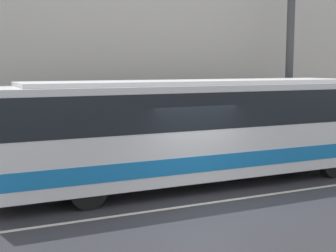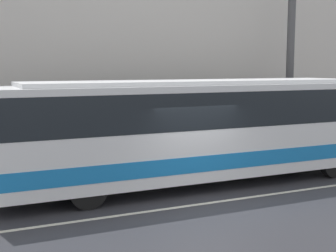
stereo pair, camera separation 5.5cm
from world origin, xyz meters
TOP-DOWN VIEW (x-y plane):
  - ground_plane at (0.00, 0.00)m, footprint 60.00×60.00m
  - sidewalk at (0.00, 5.11)m, footprint 60.00×2.21m
  - building_facade at (0.00, 6.35)m, footprint 60.00×0.35m
  - lane_stripe at (0.00, 0.00)m, footprint 54.00×0.14m
  - transit_bus at (0.67, 1.98)m, footprint 12.12×2.61m
  - utility_pole_near at (6.29, 4.58)m, footprint 0.30×0.30m

SIDE VIEW (x-z plane):
  - ground_plane at x=0.00m, z-range 0.00..0.00m
  - lane_stripe at x=0.00m, z-range 0.00..0.01m
  - sidewalk at x=0.00m, z-range 0.00..0.18m
  - transit_bus at x=0.67m, z-range 0.20..3.36m
  - utility_pole_near at x=6.29m, z-range 0.18..8.22m
  - building_facade at x=0.00m, z-range -0.17..9.25m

